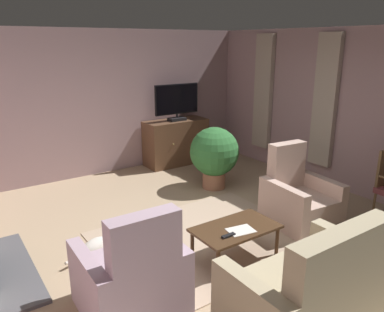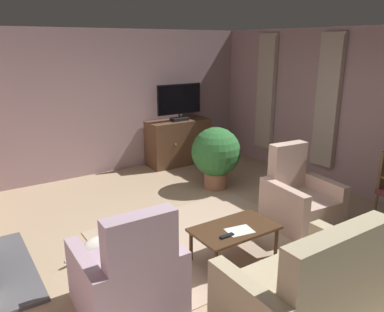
% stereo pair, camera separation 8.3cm
% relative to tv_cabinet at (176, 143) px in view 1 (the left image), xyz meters
% --- Properties ---
extents(ground_plane, '(6.53, 6.82, 0.04)m').
position_rel_tv_cabinet_xyz_m(ground_plane, '(-1.38, -2.81, -0.46)').
color(ground_plane, tan).
extents(wall_back, '(6.53, 0.10, 2.71)m').
position_rel_tv_cabinet_xyz_m(wall_back, '(-1.38, 0.35, 0.91)').
color(wall_back, gray).
rests_on(wall_back, ground_plane).
extents(wall_right_with_window, '(0.10, 6.82, 2.71)m').
position_rel_tv_cabinet_xyz_m(wall_right_with_window, '(1.64, -2.81, 0.91)').
color(wall_right_with_window, '#A6858B').
rests_on(wall_right_with_window, ground_plane).
extents(curtain_panel_near, '(0.10, 0.44, 2.28)m').
position_rel_tv_cabinet_xyz_m(curtain_panel_near, '(1.53, -2.44, 1.05)').
color(curtain_panel_near, '#B2A393').
extents(curtain_panel_far, '(0.10, 0.44, 2.28)m').
position_rel_tv_cabinet_xyz_m(curtain_panel_far, '(1.53, -0.94, 1.05)').
color(curtain_panel_far, '#B2A393').
extents(rug_central, '(2.60, 2.12, 0.01)m').
position_rel_tv_cabinet_xyz_m(rug_central, '(-1.42, -2.99, -0.44)').
color(rug_central, tan).
rests_on(rug_central, ground_plane).
extents(tv_cabinet, '(1.31, 0.58, 0.93)m').
position_rel_tv_cabinet_xyz_m(tv_cabinet, '(0.00, 0.00, 0.00)').
color(tv_cabinet, '#402A1C').
rests_on(tv_cabinet, ground_plane).
extents(television, '(0.99, 0.20, 0.74)m').
position_rel_tv_cabinet_xyz_m(television, '(0.00, -0.05, 0.88)').
color(television, black).
rests_on(television, tv_cabinet).
extents(coffee_table, '(0.99, 0.58, 0.41)m').
position_rel_tv_cabinet_xyz_m(coffee_table, '(-1.40, -3.55, -0.08)').
color(coffee_table, '#422B19').
rests_on(coffee_table, ground_plane).
extents(tv_remote, '(0.17, 0.05, 0.02)m').
position_rel_tv_cabinet_xyz_m(tv_remote, '(-1.61, -3.68, -0.02)').
color(tv_remote, black).
rests_on(tv_remote, coffee_table).
extents(folded_newspaper, '(0.33, 0.27, 0.01)m').
position_rel_tv_cabinet_xyz_m(folded_newspaper, '(-1.41, -3.65, -0.03)').
color(folded_newspaper, silver).
rests_on(folded_newspaper, coffee_table).
extents(sofa_floral, '(1.47, 0.87, 1.04)m').
position_rel_tv_cabinet_xyz_m(sofa_floral, '(-1.55, -4.75, -0.10)').
color(sofa_floral, tan).
rests_on(sofa_floral, ground_plane).
extents(armchair_near_window, '(0.90, 0.94, 1.11)m').
position_rel_tv_cabinet_xyz_m(armchair_near_window, '(-0.06, -3.33, -0.10)').
color(armchair_near_window, '#BC9E8E').
rests_on(armchair_near_window, ground_plane).
extents(armchair_by_fireplace, '(0.92, 0.88, 1.11)m').
position_rel_tv_cabinet_xyz_m(armchair_by_fireplace, '(-2.79, -3.70, -0.09)').
color(armchair_by_fireplace, '#AD93A3').
rests_on(armchair_by_fireplace, ground_plane).
extents(potted_plant_small_fern_corner, '(0.85, 0.85, 1.08)m').
position_rel_tv_cabinet_xyz_m(potted_plant_small_fern_corner, '(-0.19, -1.57, 0.18)').
color(potted_plant_small_fern_corner, '#99664C').
rests_on(potted_plant_small_fern_corner, ground_plane).
extents(cat, '(0.73, 0.35, 0.23)m').
position_rel_tv_cabinet_xyz_m(cat, '(-2.70, -2.54, -0.33)').
color(cat, beige).
rests_on(cat, ground_plane).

